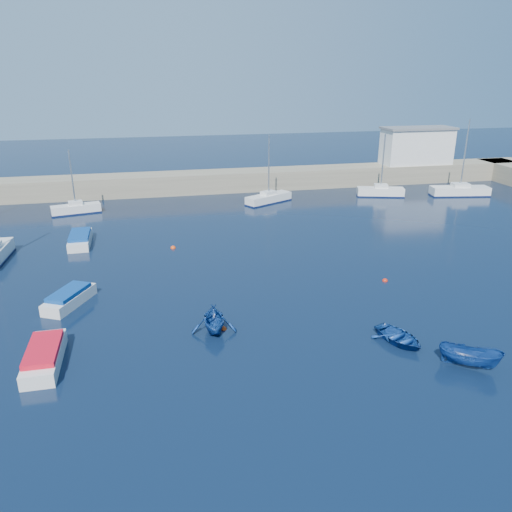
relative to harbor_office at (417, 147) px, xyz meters
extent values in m
plane|color=black|center=(-30.00, -46.00, -5.10)|extent=(220.00, 220.00, 0.00)
cube|color=gray|center=(-30.00, 0.00, -3.80)|extent=(96.00, 4.50, 2.60)
cube|color=silver|center=(0.00, 0.00, 0.00)|extent=(10.00, 4.00, 5.00)
cube|color=silver|center=(-47.29, -8.27, -4.58)|extent=(5.62, 2.68, 1.04)
cylinder|color=#B7BABC|center=(-47.29, -8.27, -0.94)|extent=(0.16, 0.16, 6.23)
cube|color=silver|center=(-24.34, -8.12, -4.58)|extent=(6.41, 4.64, 1.05)
cylinder|color=#B7BABC|center=(-24.34, -8.12, -0.40)|extent=(0.15, 0.15, 7.30)
cube|color=silver|center=(-9.14, -7.92, -4.53)|extent=(6.23, 3.29, 1.14)
cylinder|color=#B7BABC|center=(-9.14, -7.92, -0.51)|extent=(0.17, 0.17, 6.90)
cube|color=silver|center=(1.29, -9.83, -4.51)|extent=(7.80, 3.35, 1.18)
cylinder|color=#B7BABC|center=(1.29, -9.83, 0.42)|extent=(0.17, 0.17, 8.68)
cube|color=silver|center=(-45.37, -41.19, -4.69)|extent=(1.78, 5.04, 0.82)
cube|color=red|center=(-45.37, -41.19, -4.13)|extent=(1.69, 3.78, 0.31)
cube|color=silver|center=(-44.98, -33.46, -4.70)|extent=(3.43, 4.67, 0.80)
cube|color=navy|center=(-44.98, -33.46, -4.16)|extent=(2.85, 3.65, 0.30)
cube|color=silver|center=(-45.66, -19.81, -4.70)|extent=(1.94, 5.32, 0.79)
cube|color=navy|center=(-45.66, -19.81, -4.16)|extent=(1.83, 3.99, 0.30)
imported|color=navy|center=(-24.88, -43.27, -4.75)|extent=(3.39, 3.98, 0.70)
imported|color=navy|center=(-35.60, -39.45, -4.23)|extent=(3.10, 3.51, 1.73)
imported|color=navy|center=(-22.39, -46.60, -4.45)|extent=(3.45, 3.00, 1.29)
sphere|color=#DD3E0B|center=(-34.99, -39.36, -5.10)|extent=(0.43, 0.43, 0.43)
sphere|color=#B5210D|center=(-21.39, -34.36, -5.10)|extent=(0.44, 0.44, 0.44)
sphere|color=#DD3E0B|center=(-37.13, -22.95, -5.10)|extent=(0.49, 0.49, 0.49)
camera|label=1|loc=(-39.04, -67.29, 10.29)|focal=35.00mm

